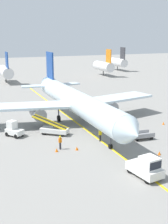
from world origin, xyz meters
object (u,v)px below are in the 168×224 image
(airliner, at_px, (75,101))
(baggage_tug_near_wing, at_px, (14,130))
(safety_cone_wingtip_right, at_px, (159,153))
(safety_cone_nose_right, at_px, (57,150))
(ground_crew_wing_walker, at_px, (100,134))
(safety_cone_wingtip_left, at_px, (77,148))
(safety_cone_nose_left, at_px, (163,123))
(pushback_tug, at_px, (146,167))
(ground_crew_marshaller, at_px, (60,142))
(baggage_cart_loaded, at_px, (142,136))
(belt_loader_forward_hold, at_px, (54,129))

(airliner, height_order, baggage_tug_near_wing, airliner)
(safety_cone_wingtip_right, bearing_deg, safety_cone_nose_right, 151.92)
(airliner, xyz_separation_m, baggage_tug_near_wing, (-10.02, -2.82, -2.49))
(ground_crew_wing_walker, xyz_separation_m, safety_cone_wingtip_left, (-3.89, -1.63, -0.69))
(airliner, bearing_deg, safety_cone_nose_left, -28.83)
(safety_cone_nose_left, bearing_deg, pushback_tug, -133.13)
(safety_cone_nose_right, height_order, safety_cone_wingtip_left, same)
(ground_crew_marshaller, xyz_separation_m, safety_cone_wingtip_left, (1.71, -1.05, -0.69))
(baggage_cart_loaded, distance_m, ground_crew_wing_walker, 5.66)
(safety_cone_wingtip_left, distance_m, safety_cone_wingtip_right, 9.56)
(pushback_tug, height_order, baggage_tug_near_wing, pushback_tug)
(pushback_tug, relative_size, belt_loader_forward_hold, 0.82)
(pushback_tug, relative_size, baggage_tug_near_wing, 1.40)
(airliner, height_order, safety_cone_nose_left, airliner)
(baggage_cart_loaded, xyz_separation_m, safety_cone_nose_left, (6.64, 4.13, -0.25))
(pushback_tug, height_order, safety_cone_nose_right, pushback_tug)
(airliner, height_order, ground_crew_wing_walker, airliner)
(ground_crew_marshaller, height_order, safety_cone_nose_right, ground_crew_marshaller)
(baggage_tug_near_wing, distance_m, safety_cone_nose_right, 8.39)
(pushback_tug, height_order, belt_loader_forward_hold, belt_loader_forward_hold)
(airliner, xyz_separation_m, safety_cone_nose_right, (-6.48, -10.39, -3.20))
(belt_loader_forward_hold, bearing_deg, ground_crew_wing_walker, -47.27)
(airliner, distance_m, baggage_cart_loaded, 12.25)
(safety_cone_nose_right, bearing_deg, baggage_tug_near_wing, 115.03)
(airliner, xyz_separation_m, pushback_tug, (-0.61, -19.87, -2.42))
(ground_crew_marshaller, relative_size, safety_cone_nose_left, 3.86)
(airliner, distance_m, ground_crew_wing_walker, 9.56)
(safety_cone_wingtip_left, bearing_deg, airliner, 69.26)
(baggage_tug_near_wing, relative_size, safety_cone_nose_left, 6.18)
(safety_cone_wingtip_left, bearing_deg, safety_cone_wingtip_right, -32.34)
(belt_loader_forward_hold, relative_size, ground_crew_wing_walker, 2.74)
(safety_cone_nose_left, bearing_deg, ground_crew_wing_walker, -167.47)
(pushback_tug, xyz_separation_m, safety_cone_nose_left, (12.49, 13.33, -0.77))
(safety_cone_wingtip_left, bearing_deg, safety_cone_nose_left, 15.11)
(airliner, xyz_separation_m, safety_cone_wingtip_left, (-4.11, -10.85, -3.20))
(airliner, xyz_separation_m, ground_crew_marshaller, (-5.82, -9.80, -2.51))
(baggage_tug_near_wing, xyz_separation_m, safety_cone_nose_left, (21.89, -3.72, -0.71))
(baggage_tug_near_wing, distance_m, safety_cone_wingtip_right, 19.20)
(pushback_tug, xyz_separation_m, safety_cone_wingtip_right, (4.58, 3.91, -0.77))
(belt_loader_forward_hold, distance_m, safety_cone_nose_right, 6.40)
(baggage_cart_loaded, relative_size, safety_cone_nose_right, 8.67)
(ground_crew_wing_walker, bearing_deg, baggage_cart_loaded, -14.83)
(safety_cone_wingtip_right, bearing_deg, baggage_tug_near_wing, 136.76)
(baggage_tug_near_wing, height_order, safety_cone_nose_left, baggage_tug_near_wing)
(pushback_tug, bearing_deg, baggage_tug_near_wing, 118.87)
(baggage_tug_near_wing, distance_m, safety_cone_nose_left, 22.22)
(baggage_cart_loaded, bearing_deg, pushback_tug, -122.45)
(baggage_tug_near_wing, relative_size, ground_crew_wing_walker, 1.60)
(pushback_tug, distance_m, safety_cone_nose_right, 11.17)
(airliner, bearing_deg, baggage_cart_loaded, -63.87)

